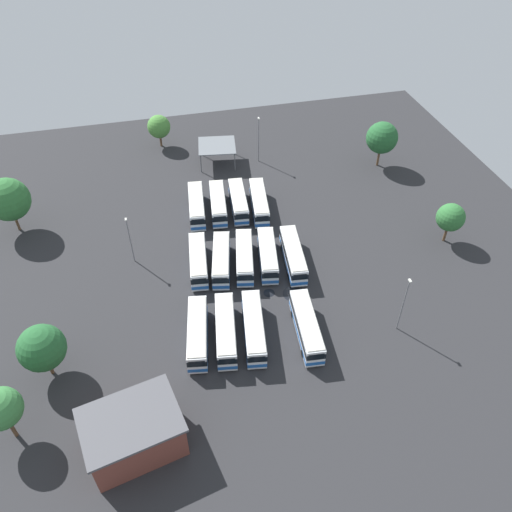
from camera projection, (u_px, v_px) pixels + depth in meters
ground_plane at (245, 266)px, 79.66m from camera, size 106.25×106.25×0.00m
bus_row0_slot0 at (197, 206)px, 88.42m from camera, size 10.93×3.69×3.35m
bus_row0_slot1 at (218, 204)px, 88.87m from camera, size 10.61×3.77×3.35m
bus_row0_slot2 at (238, 201)px, 89.36m from camera, size 10.55×3.56×3.35m
bus_row0_slot3 at (259, 202)px, 89.17m from camera, size 11.23×4.05×3.35m
bus_row1_slot0 at (198, 261)px, 77.89m from camera, size 10.41×3.71×3.35m
bus_row1_slot1 at (221, 260)px, 78.04m from camera, size 10.54×4.60×3.35m
bus_row1_slot2 at (244, 257)px, 78.49m from camera, size 10.58×4.52×3.35m
bus_row1_slot3 at (268, 255)px, 78.86m from camera, size 10.56×4.29×3.35m
bus_row1_slot4 at (293, 255)px, 78.88m from camera, size 11.30×3.79×3.35m
bus_row2_slot0 at (198, 333)px, 67.37m from camera, size 11.11×4.30×3.35m
bus_row2_slot1 at (226, 330)px, 67.72m from camera, size 11.28×4.21×3.35m
bus_row2_slot2 at (254, 328)px, 68.03m from camera, size 11.48×4.24×3.35m
bus_row2_slot4 at (307, 326)px, 68.21m from camera, size 11.26×3.57×3.35m
depot_building at (133, 432)px, 55.82m from camera, size 9.80×11.92×5.38m
maintenance_shelter at (217, 146)px, 99.69m from camera, size 8.06×8.12×3.95m
lamp_post_near_entrance at (404, 303)px, 66.86m from camera, size 0.56×0.28×9.34m
lamp_post_by_building at (130, 238)px, 77.41m from camera, size 0.56×0.28×8.39m
lamp_post_far_corner at (259, 138)px, 99.21m from camera, size 0.56×0.28×9.41m
tree_south_edge at (382, 138)px, 97.45m from camera, size 6.06×6.06×9.09m
tree_east_edge at (42, 348)px, 61.50m from camera, size 5.84×5.84×7.95m
tree_north_edge at (451, 217)px, 81.04m from camera, size 4.54×4.54×7.05m
tree_northwest at (8, 200)px, 82.19m from camera, size 7.05×7.05×9.74m
tree_west_edge at (159, 127)px, 104.11m from camera, size 4.68×4.68×6.79m
tree_northeast at (1, 409)px, 54.76m from camera, size 4.74×4.74×7.96m
puddle_centre_drain at (269, 293)px, 75.26m from camera, size 1.69×1.69×0.01m
puddle_between_rows at (294, 294)px, 75.12m from camera, size 3.19×3.19×0.01m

